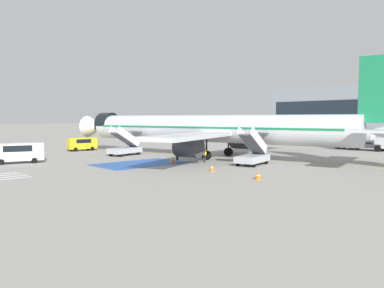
{
  "coord_description": "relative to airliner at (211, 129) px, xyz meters",
  "views": [
    {
      "loc": [
        36.38,
        -35.57,
        5.14
      ],
      "look_at": [
        0.85,
        -2.54,
        1.74
      ],
      "focal_mm": 35.0,
      "sensor_mm": 36.0,
      "label": 1
    }
  ],
  "objects": [
    {
      "name": "ground_plane",
      "position": [
        -2.52,
        0.71,
        -3.7
      ],
      "size": [
        600.0,
        600.0,
        0.0
      ],
      "primitive_type": "plane",
      "color": "gray"
    },
    {
      "name": "apron_leadline_yellow",
      "position": [
        -0.69,
        -0.17,
        -3.7
      ],
      "size": [
        79.62,
        19.57,
        0.01
      ],
      "primitive_type": "cube",
      "rotation": [
        0.0,
        0.0,
        1.81
      ],
      "color": "gold",
      "rests_on": "ground_plane"
    },
    {
      "name": "apron_stand_patch_blue",
      "position": [
        -0.69,
        -10.72,
        -3.7
      ],
      "size": [
        6.45,
        10.07,
        0.01
      ],
      "primitive_type": "cube",
      "color": "#2856A8",
      "rests_on": "ground_plane"
    },
    {
      "name": "apron_walkway_bar_1",
      "position": [
        -1.89,
        -24.86,
        -3.7
      ],
      "size": [
        0.44,
        3.6,
        0.01
      ],
      "primitive_type": "cube",
      "color": "silver",
      "rests_on": "ground_plane"
    },
    {
      "name": "apron_walkway_bar_2",
      "position": [
        -0.69,
        -24.86,
        -3.7
      ],
      "size": [
        0.44,
        3.6,
        0.01
      ],
      "primitive_type": "cube",
      "color": "silver",
      "rests_on": "ground_plane"
    },
    {
      "name": "apron_walkway_bar_3",
      "position": [
        0.51,
        -24.86,
        -3.7
      ],
      "size": [
        0.44,
        3.6,
        0.01
      ],
      "primitive_type": "cube",
      "color": "silver",
      "rests_on": "ground_plane"
    },
    {
      "name": "airliner",
      "position": [
        0.0,
        0.0,
        0.0
      ],
      "size": [
        46.55,
        32.72,
        11.41
      ],
      "rotation": [
        0.0,
        0.0,
        1.81
      ],
      "color": "silver",
      "rests_on": "ground_plane"
    },
    {
      "name": "boarding_stairs_forward",
      "position": [
        -9.79,
        -6.82,
        -2.71
      ],
      "size": [
        3.27,
        5.54,
        4.06
      ],
      "rotation": [
        0.0,
        0.0,
        0.24
      ],
      "color": "#ADB2BA",
      "rests_on": "ground_plane"
    },
    {
      "name": "boarding_stairs_aft",
      "position": [
        8.62,
        -2.34,
        -2.68
      ],
      "size": [
        3.27,
        5.54,
        4.29
      ],
      "rotation": [
        0.0,
        0.0,
        0.24
      ],
      "color": "#ADB2BA",
      "rests_on": "ground_plane"
    },
    {
      "name": "fuel_tanker",
      "position": [
        8.47,
        25.42,
        -2.08
      ],
      "size": [
        8.74,
        2.91,
        3.24
      ],
      "rotation": [
        0.0,
        0.0,
        -1.53
      ],
      "color": "#38383D",
      "rests_on": "ground_plane"
    },
    {
      "name": "service_van_0",
      "position": [
        -10.48,
        -20.65,
        -2.36
      ],
      "size": [
        3.26,
        5.71,
        2.26
      ],
      "rotation": [
        0.0,
        0.0,
        2.87
      ],
      "color": "silver",
      "rests_on": "ground_plane"
    },
    {
      "name": "service_van_1",
      "position": [
        -20.61,
        -7.8,
        -2.49
      ],
      "size": [
        2.13,
        4.48,
        2.02
      ],
      "rotation": [
        0.0,
        0.0,
        6.2
      ],
      "color": "yellow",
      "rests_on": "ground_plane"
    },
    {
      "name": "ground_crew_0",
      "position": [
        3.18,
        -4.35,
        -2.73
      ],
      "size": [
        0.44,
        0.26,
        1.7
      ],
      "rotation": [
        0.0,
        0.0,
        6.22
      ],
      "color": "#2D2D33",
      "rests_on": "ground_plane"
    },
    {
      "name": "ground_crew_1",
      "position": [
        -0.57,
        -5.32,
        -2.65
      ],
      "size": [
        0.46,
        0.29,
        1.82
      ],
      "rotation": [
        0.0,
        0.0,
        0.15
      ],
      "color": "black",
      "rests_on": "ground_plane"
    },
    {
      "name": "traffic_cone_0",
      "position": [
        1.41,
        -7.79,
        -3.36
      ],
      "size": [
        0.61,
        0.61,
        0.68
      ],
      "color": "orange",
      "rests_on": "ground_plane"
    },
    {
      "name": "traffic_cone_1",
      "position": [
        8.9,
        -9.04,
        -3.39
      ],
      "size": [
        0.57,
        0.57,
        0.63
      ],
      "color": "orange",
      "rests_on": "ground_plane"
    },
    {
      "name": "traffic_cone_2",
      "position": [
        15.03,
        -9.85,
        -3.36
      ],
      "size": [
        0.61,
        0.61,
        0.68
      ],
      "color": "orange",
      "rests_on": "ground_plane"
    }
  ]
}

